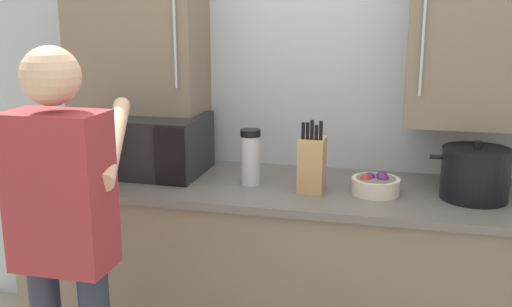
% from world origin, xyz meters
% --- Properties ---
extents(back_wall_tiled, '(4.01, 0.44, 2.77)m').
position_xyz_m(back_wall_tiled, '(-0.00, 0.99, 1.43)').
color(back_wall_tiled, '#B2BCC1').
rests_on(back_wall_tiled, ground_plane).
extents(counter_unit, '(2.55, 0.71, 0.94)m').
position_xyz_m(counter_unit, '(0.00, 0.64, 0.47)').
color(counter_unit, '#756651').
rests_on(counter_unit, ground_plane).
extents(microwave_oven, '(0.54, 0.79, 0.28)m').
position_xyz_m(microwave_oven, '(-0.74, 0.67, 1.09)').
color(microwave_oven, black).
rests_on(microwave_oven, counter_unit).
extents(knife_block, '(0.11, 0.15, 0.32)m').
position_xyz_m(knife_block, '(0.11, 0.57, 1.07)').
color(knife_block, tan).
rests_on(knife_block, counter_unit).
extents(stock_pot, '(0.38, 0.28, 0.25)m').
position_xyz_m(stock_pot, '(0.80, 0.62, 1.06)').
color(stock_pot, black).
rests_on(stock_pot, counter_unit).
extents(thermos_flask, '(0.09, 0.09, 0.26)m').
position_xyz_m(thermos_flask, '(-0.18, 0.60, 1.07)').
color(thermos_flask, '#B7BABF').
rests_on(thermos_flask, counter_unit).
extents(fruit_bowl, '(0.21, 0.21, 0.10)m').
position_xyz_m(fruit_bowl, '(0.39, 0.59, 0.99)').
color(fruit_bowl, beige).
rests_on(fruit_bowl, counter_unit).
extents(person_figure, '(0.44, 0.66, 1.62)m').
position_xyz_m(person_figure, '(-0.66, -0.19, 0.97)').
color(person_figure, '#282D3D').
rests_on(person_figure, ground_plane).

